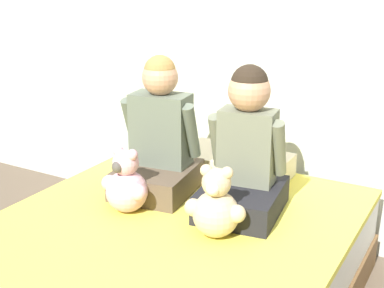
{
  "coord_description": "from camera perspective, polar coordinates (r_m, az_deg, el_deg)",
  "views": [
    {
      "loc": [
        1.04,
        -1.45,
        1.38
      ],
      "look_at": [
        0.0,
        0.36,
        0.68
      ],
      "focal_mm": 50.0,
      "sensor_mm": 36.0,
      "label": 1
    }
  ],
  "objects": [
    {
      "name": "child_on_left",
      "position": [
        2.39,
        -3.54,
        0.45
      ],
      "size": [
        0.37,
        0.41,
        0.62
      ],
      "rotation": [
        0.0,
        0.0,
        0.13
      ],
      "color": "brown",
      "rests_on": "bed"
    },
    {
      "name": "teddy_bear_held_by_right_child",
      "position": [
        2.02,
        2.57,
        -6.73
      ],
      "size": [
        0.24,
        0.18,
        0.28
      ],
      "rotation": [
        0.0,
        0.0,
        0.19
      ],
      "color": "#D1B78E",
      "rests_on": "bed"
    },
    {
      "name": "teddy_bear_held_by_left_child",
      "position": [
        2.23,
        -7.03,
        -4.34
      ],
      "size": [
        0.23,
        0.18,
        0.28
      ],
      "rotation": [
        0.0,
        0.0,
        -0.14
      ],
      "color": "#DBA3B2",
      "rests_on": "bed"
    },
    {
      "name": "bed",
      "position": [
        2.14,
        -5.02,
        -15.09
      ],
      "size": [
        1.37,
        1.92,
        0.4
      ],
      "color": "brown",
      "rests_on": "ground_plane"
    },
    {
      "name": "pillow_at_headboard",
      "position": [
        2.63,
        4.49,
        -2.16
      ],
      "size": [
        0.53,
        0.3,
        0.11
      ],
      "color": "beige",
      "rests_on": "bed"
    },
    {
      "name": "child_on_right",
      "position": [
        2.2,
        5.72,
        -1.11
      ],
      "size": [
        0.36,
        0.43,
        0.61
      ],
      "rotation": [
        0.0,
        0.0,
        0.13
      ],
      "color": "black",
      "rests_on": "bed"
    }
  ]
}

